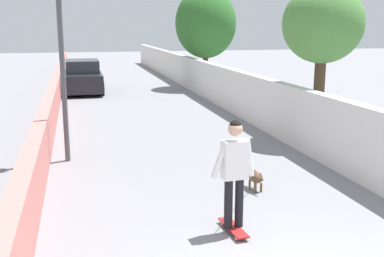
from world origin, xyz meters
The scene contains 10 objects.
ground_plane centered at (14.00, 0.00, 0.00)m, with size 80.00×80.00×0.00m, color gray.
wall_left centered at (12.00, 3.21, 0.51)m, with size 48.00×0.30×1.03m, color #CC726B.
fence_right centered at (12.00, -3.21, 0.79)m, with size 48.00×0.30×1.58m, color silver.
tree_right_near centered at (7.50, -4.12, 3.15)m, with size 2.17×2.17×4.25m.
tree_right_mid centered at (19.00, -4.06, 3.24)m, with size 3.05×3.05×5.00m.
lamp_post centered at (6.97, 2.66, 2.80)m, with size 0.36×0.36×4.06m.
skateboard centered at (2.31, 0.12, 0.07)m, with size 0.81×0.26×0.08m.
person_skateboarder centered at (2.31, 0.12, 1.07)m, with size 0.25×0.71×1.69m.
dog centered at (4.02, -0.90, 0.28)m, with size 2.02×1.16×1.06m.
car_near centered at (18.84, 2.06, 0.72)m, with size 4.20×1.80×1.54m.
Camera 1 is at (-4.08, 2.36, 3.14)m, focal length 43.66 mm.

